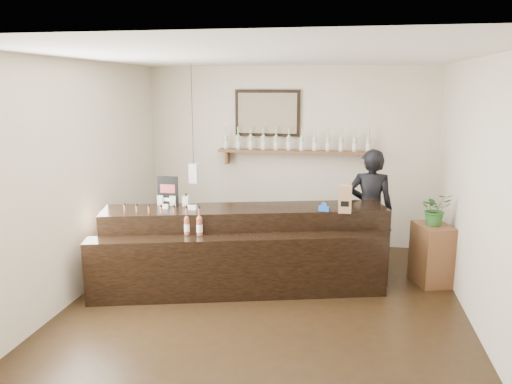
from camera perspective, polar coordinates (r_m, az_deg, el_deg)
name	(u,v)px	position (r m, az deg, el deg)	size (l,w,h in m)	color
ground	(264,307)	(5.90, 0.96, -12.96)	(5.00, 5.00, 0.00)	black
room_shell	(265,160)	(5.41, 1.03, 3.62)	(5.00, 5.00, 5.00)	beige
back_wall_decor	(279,135)	(7.76, 2.69, 6.55)	(2.66, 0.96, 1.69)	brown
counter	(243,251)	(6.31, -1.45, -6.72)	(3.60, 1.83, 1.16)	black
promo_sign	(168,191)	(6.44, -10.04, 0.11)	(0.27, 0.03, 0.38)	black
paper_bag	(345,199)	(6.10, 10.14, -0.79)	(0.15, 0.12, 0.34)	#936E47
tape_dispenser	(324,208)	(6.16, 7.78, -1.79)	(0.14, 0.08, 0.11)	#184BAD
side_cabinet	(432,254)	(6.82, 19.46, -6.69)	(0.53, 0.62, 0.77)	brown
potted_plant	(435,209)	(6.66, 19.81, -1.84)	(0.37, 0.32, 0.41)	#2B6327
shopkeeper	(371,201)	(7.02, 12.95, -1.03)	(0.69, 0.45, 1.89)	black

